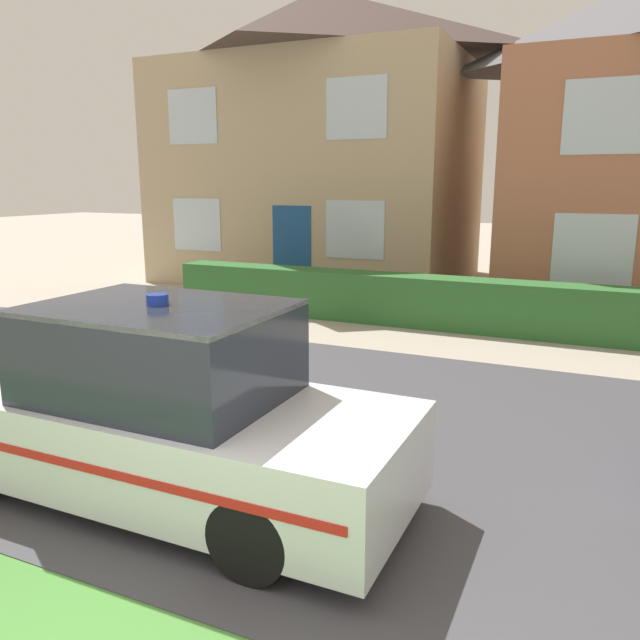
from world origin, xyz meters
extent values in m
cube|color=#424247|center=(0.00, 3.99, 0.01)|extent=(28.00, 6.41, 0.01)
cube|color=#2D662D|center=(-1.25, 9.25, 0.47)|extent=(9.63, 0.70, 0.94)
cylinder|color=black|center=(-2.63, 2.73, 0.32)|extent=(0.61, 0.20, 0.61)
cylinder|color=black|center=(0.13, 2.72, 0.32)|extent=(0.61, 0.20, 0.61)
cylinder|color=black|center=(0.13, 1.29, 0.32)|extent=(0.61, 0.20, 0.61)
cube|color=silver|center=(-1.25, 2.01, 0.55)|extent=(4.45, 1.64, 0.73)
cube|color=#232833|center=(-1.13, 2.01, 1.29)|extent=(2.00, 1.47, 0.77)
cube|color=silver|center=(-1.13, 2.01, 1.66)|extent=(2.00, 1.47, 0.04)
cube|color=red|center=(-1.25, 2.83, 0.60)|extent=(4.22, 0.02, 0.07)
cube|color=red|center=(-1.25, 1.19, 0.60)|extent=(4.22, 0.02, 0.07)
cylinder|color=#1933A5|center=(-1.13, 2.01, 1.72)|extent=(0.18, 0.18, 0.09)
cube|color=tan|center=(-5.16, 14.09, 2.84)|extent=(7.77, 5.71, 5.67)
pyramid|color=#473833|center=(-5.16, 14.09, 6.60)|extent=(8.16, 5.99, 1.86)
cube|color=navy|center=(-4.62, 11.22, 1.05)|extent=(1.00, 0.02, 2.10)
cube|color=silver|center=(-7.30, 11.22, 1.59)|extent=(1.40, 0.02, 1.30)
cube|color=silver|center=(-3.03, 11.22, 1.59)|extent=(1.40, 0.02, 1.30)
cube|color=silver|center=(-7.30, 11.22, 4.20)|extent=(1.40, 0.02, 1.30)
cube|color=silver|center=(-3.03, 11.22, 4.20)|extent=(1.40, 0.02, 1.30)
cube|color=silver|center=(1.92, 10.59, 1.43)|extent=(1.40, 0.02, 1.30)
cube|color=silver|center=(1.92, 10.59, 3.77)|extent=(1.40, 0.02, 1.30)
camera|label=1|loc=(2.10, -1.94, 2.65)|focal=35.00mm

